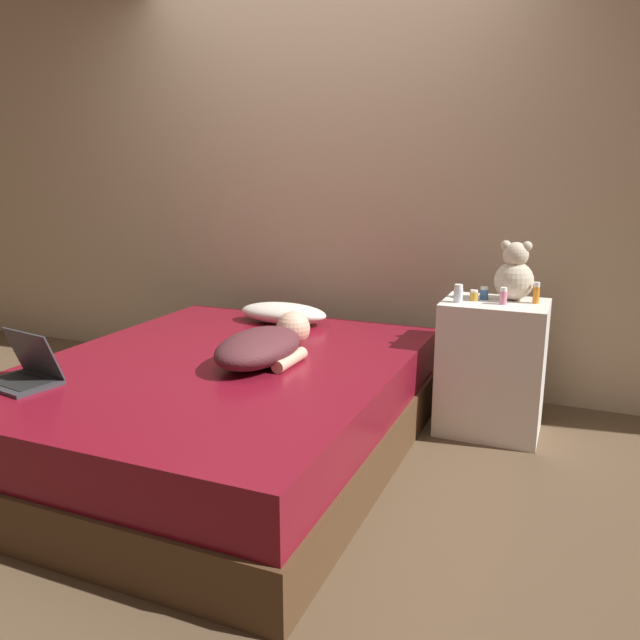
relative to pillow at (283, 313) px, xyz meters
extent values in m
plane|color=brown|center=(0.06, -0.80, -0.52)|extent=(12.00, 12.00, 0.00)
cube|color=tan|center=(0.06, 0.52, 0.78)|extent=(8.00, 0.06, 2.60)
cube|color=#4C331E|center=(0.06, -0.80, -0.40)|extent=(1.68, 2.09, 0.23)
cube|color=maroon|center=(0.06, -0.80, -0.17)|extent=(1.65, 2.05, 0.23)
cube|color=silver|center=(1.22, -0.04, -0.17)|extent=(0.52, 0.40, 0.70)
ellipsoid|color=beige|center=(0.00, 0.00, 0.00)|extent=(0.54, 0.26, 0.12)
ellipsoid|color=#4C2328|center=(0.25, -0.77, 0.02)|extent=(0.34, 0.57, 0.16)
sphere|color=#DBAD8E|center=(0.26, -0.41, 0.03)|extent=(0.18, 0.18, 0.18)
cylinder|color=#DBAD8E|center=(0.40, -0.74, -0.03)|extent=(0.07, 0.26, 0.06)
cube|color=#333338|center=(-0.54, -1.42, -0.05)|extent=(0.34, 0.27, 0.02)
cube|color=black|center=(-0.54, -1.42, -0.04)|extent=(0.27, 0.20, 0.00)
cube|color=#333338|center=(-0.52, -1.35, 0.06)|extent=(0.31, 0.13, 0.21)
cube|color=black|center=(-0.52, -1.35, 0.06)|extent=(0.28, 0.12, 0.18)
sphere|color=beige|center=(1.29, 0.04, 0.27)|extent=(0.20, 0.20, 0.20)
sphere|color=beige|center=(1.29, 0.04, 0.41)|extent=(0.13, 0.13, 0.13)
sphere|color=beige|center=(1.24, 0.04, 0.45)|extent=(0.05, 0.05, 0.05)
sphere|color=beige|center=(1.34, 0.04, 0.45)|extent=(0.05, 0.05, 0.05)
cylinder|color=pink|center=(1.26, -0.09, 0.21)|extent=(0.04, 0.04, 0.07)
cylinder|color=white|center=(1.26, -0.09, 0.25)|extent=(0.03, 0.03, 0.02)
cylinder|color=orange|center=(1.40, 0.00, 0.22)|extent=(0.03, 0.03, 0.08)
cylinder|color=white|center=(1.40, 0.00, 0.27)|extent=(0.03, 0.03, 0.02)
cylinder|color=gold|center=(1.11, -0.06, 0.20)|extent=(0.04, 0.04, 0.04)
cylinder|color=white|center=(1.11, -0.06, 0.22)|extent=(0.04, 0.04, 0.01)
cylinder|color=silver|center=(1.04, -0.13, 0.21)|extent=(0.05, 0.05, 0.07)
cylinder|color=white|center=(1.04, -0.13, 0.26)|extent=(0.04, 0.04, 0.02)
cylinder|color=#3866B2|center=(1.15, 0.00, 0.20)|extent=(0.04, 0.04, 0.05)
cylinder|color=white|center=(1.15, 0.00, 0.23)|extent=(0.04, 0.04, 0.01)
camera|label=1|loc=(1.59, -3.22, 0.82)|focal=35.00mm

